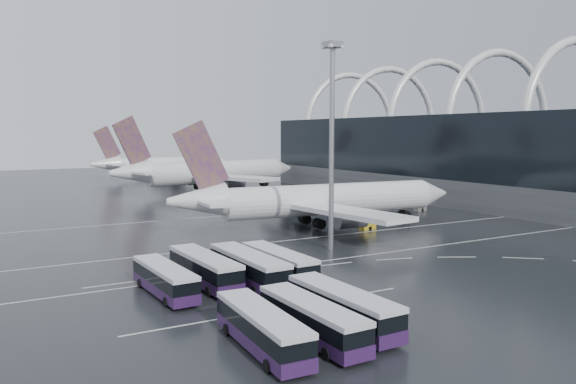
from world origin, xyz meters
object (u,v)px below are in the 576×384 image
bus_row_far_a (262,328)px  bus_row_far_c (343,307)px  gse_cart_belly_c (368,225)px  airliner_main (317,201)px  bus_row_near_d (278,263)px  bus_row_near_c (248,267)px  floodlight_mast (332,121)px  gse_cart_belly_a (369,216)px  bus_row_near_b (205,268)px  airliner_gate_b (208,173)px  bus_row_far_b (312,319)px  gse_cart_belly_e (337,211)px  bus_row_near_a (165,279)px  airliner_gate_c (162,165)px  gse_cart_belly_d (420,208)px

bus_row_far_a → bus_row_far_c: bearing=-79.1°
bus_row_far_a → gse_cart_belly_c: bearing=-42.7°
airliner_main → bus_row_near_d: (-22.17, -26.72, -2.79)m
bus_row_near_c → floodlight_mast: bearing=-59.7°
bus_row_far_c → gse_cart_belly_a: bus_row_far_c is taller
bus_row_near_c → gse_cart_belly_a: bus_row_near_c is taller
bus_row_near_b → bus_row_near_c: (4.10, -2.14, 0.07)m
airliner_gate_b → floodlight_mast: floodlight_mast is taller
bus_row_far_a → bus_row_far_b: bus_row_far_b is taller
bus_row_near_d → bus_row_far_a: (-10.91, -17.34, -0.07)m
floodlight_mast → gse_cart_belly_e: bearing=53.9°
bus_row_near_d → bus_row_far_b: bearing=158.4°
bus_row_near_a → bus_row_far_b: bearing=-163.0°
bus_row_near_c → bus_row_near_b: bearing=61.8°
bus_row_far_a → bus_row_far_c: size_ratio=0.96×
airliner_gate_c → bus_row_near_b: bearing=-111.1°
airliner_main → airliner_gate_c: airliner_gate_c is taller
bus_row_far_b → bus_row_near_a: bearing=18.7°
airliner_main → gse_cart_belly_e: (12.06, 11.36, -3.95)m
airliner_main → bus_row_far_a: (-33.07, -44.06, -2.86)m
gse_cart_belly_d → gse_cart_belly_e: (-17.35, 5.07, -0.08)m
bus_row_near_d → gse_cart_belly_c: size_ratio=5.11×
gse_cart_belly_e → gse_cart_belly_a: bearing=-81.1°
bus_row_far_c → bus_row_far_b: bearing=107.0°
floodlight_mast → bus_row_near_a: bearing=-159.5°
gse_cart_belly_d → bus_row_near_c: bearing=-148.8°
gse_cart_belly_a → floodlight_mast: bearing=-138.1°
bus_row_near_b → bus_row_far_c: 18.56m
bus_row_near_c → bus_row_near_d: size_ratio=1.08×
floodlight_mast → gse_cart_belly_c: floodlight_mast is taller
airliner_gate_c → bus_row_far_a: 163.57m
airliner_gate_b → bus_row_far_b: airliner_gate_b is taller
airliner_gate_c → bus_row_near_d: size_ratio=4.07×
airliner_main → airliner_gate_b: size_ratio=0.91×
gse_cart_belly_d → gse_cart_belly_e: size_ratio=1.15×
airliner_main → bus_row_far_c: size_ratio=4.16×
bus_row_near_d → bus_row_near_b: bearing=78.2°
bus_row_near_b → gse_cart_belly_e: bearing=-51.2°
airliner_main → gse_cart_belly_d: size_ratio=22.73×
airliner_main → gse_cart_belly_a: 14.26m
bus_row_far_a → gse_cart_belly_c: bus_row_far_a is taller
gse_cart_belly_a → gse_cart_belly_c: gse_cart_belly_c is taller
bus_row_near_c → floodlight_mast: (17.70, 10.60, 15.80)m
bus_row_near_b → gse_cart_belly_d: bus_row_near_b is taller
gse_cart_belly_c → airliner_gate_c: bearing=88.8°
gse_cart_belly_d → airliner_gate_b: bearing=112.2°
bus_row_near_b → floodlight_mast: (21.80, 8.46, 15.87)m
airliner_gate_b → gse_cart_belly_a: airliner_gate_b is taller
bus_row_near_b → gse_cart_belly_c: size_ratio=5.31×
bus_row_near_a → gse_cart_belly_a: (48.37, 29.54, -1.10)m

